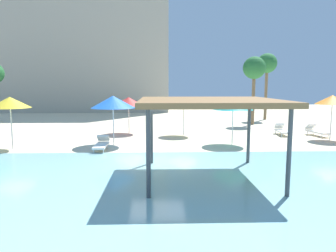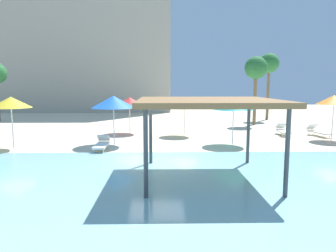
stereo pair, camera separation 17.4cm
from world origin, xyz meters
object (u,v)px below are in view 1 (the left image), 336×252
at_px(beach_umbrella_orange_5, 333,100).
at_px(beach_umbrella_red_6, 129,102).
at_px(palm_tree_1, 267,65).
at_px(lounge_chair_2, 282,130).
at_px(lounge_chair_4, 102,144).
at_px(beach_umbrella_blue_2, 113,102).
at_px(palm_tree_0, 254,69).
at_px(shade_pavilion, 209,104).
at_px(beach_umbrella_teal_1, 233,104).
at_px(lounge_chair_0, 316,131).
at_px(beach_umbrella_yellow_4, 10,102).
at_px(beach_umbrella_yellow_0, 183,103).

height_order(beach_umbrella_orange_5, beach_umbrella_red_6, beach_umbrella_orange_5).
height_order(beach_umbrella_orange_5, palm_tree_1, palm_tree_1).
height_order(lounge_chair_2, lounge_chair_4, same).
bearing_deg(beach_umbrella_blue_2, palm_tree_1, 44.49).
bearing_deg(palm_tree_0, beach_umbrella_red_6, -155.90).
xyz_separation_m(shade_pavilion, beach_umbrella_blue_2, (-4.33, 6.56, -0.28)).
bearing_deg(beach_umbrella_teal_1, palm_tree_0, 66.62).
xyz_separation_m(shade_pavilion, beach_umbrella_orange_5, (8.95, 7.90, -0.25)).
bearing_deg(lounge_chair_0, palm_tree_1, 169.72).
height_order(beach_umbrella_orange_5, lounge_chair_2, beach_umbrella_orange_5).
height_order(shade_pavilion, lounge_chair_2, shade_pavilion).
relative_size(shade_pavilion, lounge_chair_2, 2.51).
bearing_deg(palm_tree_0, lounge_chair_4, -136.96).
height_order(beach_umbrella_yellow_4, lounge_chair_0, beach_umbrella_yellow_4).
bearing_deg(beach_umbrella_red_6, beach_umbrella_yellow_4, -137.30).
relative_size(beach_umbrella_orange_5, lounge_chair_2, 1.42).
bearing_deg(lounge_chair_2, beach_umbrella_teal_1, -45.43).
height_order(lounge_chair_2, palm_tree_1, palm_tree_1).
bearing_deg(lounge_chair_4, beach_umbrella_yellow_4, -96.33).
distance_m(beach_umbrella_yellow_4, lounge_chair_0, 18.94).
height_order(beach_umbrella_teal_1, beach_umbrella_orange_5, beach_umbrella_orange_5).
bearing_deg(palm_tree_1, lounge_chair_0, -89.71).
bearing_deg(lounge_chair_4, lounge_chair_0, 107.33).
height_order(beach_umbrella_orange_5, lounge_chair_0, beach_umbrella_orange_5).
bearing_deg(lounge_chair_0, shade_pavilion, -53.68).
distance_m(beach_umbrella_yellow_0, beach_umbrella_blue_2, 5.34).
xyz_separation_m(shade_pavilion, beach_umbrella_yellow_0, (-0.10, 9.80, -0.56)).
relative_size(lounge_chair_0, palm_tree_1, 0.31).
bearing_deg(beach_umbrella_yellow_0, beach_umbrella_orange_5, -11.88).
distance_m(beach_umbrella_teal_1, palm_tree_1, 14.72).
xyz_separation_m(beach_umbrella_yellow_0, lounge_chair_2, (6.75, 0.06, -1.84)).
bearing_deg(beach_umbrella_orange_5, beach_umbrella_yellow_4, -173.08).
distance_m(lounge_chair_0, palm_tree_0, 7.89).
distance_m(beach_umbrella_blue_2, lounge_chair_2, 11.66).
relative_size(palm_tree_0, palm_tree_1, 0.90).
bearing_deg(beach_umbrella_yellow_0, beach_umbrella_teal_1, -52.51).
relative_size(beach_umbrella_teal_1, beach_umbrella_orange_5, 0.94).
relative_size(lounge_chair_4, palm_tree_1, 0.30).
relative_size(beach_umbrella_teal_1, beach_umbrella_red_6, 1.03).
bearing_deg(lounge_chair_2, beach_umbrella_red_6, -89.99).
bearing_deg(beach_umbrella_blue_2, lounge_chair_2, 16.74).
distance_m(lounge_chair_2, lounge_chair_4, 12.36).
distance_m(beach_umbrella_yellow_4, palm_tree_0, 18.88).
bearing_deg(palm_tree_0, lounge_chair_0, -67.74).
xyz_separation_m(beach_umbrella_orange_5, palm_tree_0, (-2.61, 7.61, 2.22)).
xyz_separation_m(lounge_chair_0, lounge_chair_2, (-2.18, 0.43, 0.00)).
xyz_separation_m(beach_umbrella_teal_1, beach_umbrella_yellow_4, (-12.05, -0.84, 0.17)).
distance_m(shade_pavilion, beach_umbrella_teal_1, 6.95).
bearing_deg(palm_tree_1, beach_umbrella_red_6, -146.12).
height_order(beach_umbrella_teal_1, beach_umbrella_blue_2, beach_umbrella_blue_2).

